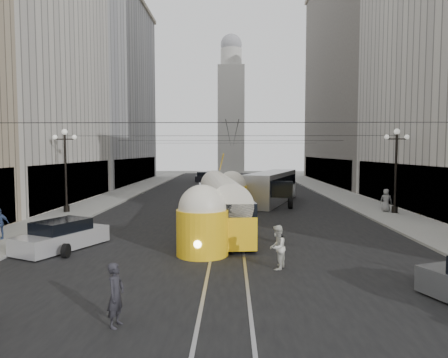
{
  "coord_description": "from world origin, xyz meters",
  "views": [
    {
      "loc": [
        0.19,
        -12.37,
        4.83
      ],
      "look_at": [
        -0.29,
        12.01,
        3.13
      ],
      "focal_mm": 32.0,
      "sensor_mm": 36.0,
      "label": 1
    }
  ],
  "objects_px": {
    "streetcar": "(221,203)",
    "sedan_silver": "(62,236)",
    "city_bus": "(272,186)",
    "pedestrian_sidewalk_right": "(386,200)",
    "pedestrian_crossing_a": "(116,295)",
    "pedestrian_crossing_b": "(277,247)"
  },
  "relations": [
    {
      "from": "pedestrian_crossing_b",
      "to": "sedan_silver",
      "type": "bearing_deg",
      "value": -84.14
    },
    {
      "from": "city_bus",
      "to": "sedan_silver",
      "type": "distance_m",
      "value": 21.66
    },
    {
      "from": "pedestrian_crossing_a",
      "to": "city_bus",
      "type": "bearing_deg",
      "value": -4.46
    },
    {
      "from": "pedestrian_sidewalk_right",
      "to": "streetcar",
      "type": "bearing_deg",
      "value": 47.32
    },
    {
      "from": "pedestrian_crossing_a",
      "to": "pedestrian_crossing_b",
      "type": "height_order",
      "value": "pedestrian_crossing_b"
    },
    {
      "from": "sedan_silver",
      "to": "pedestrian_crossing_a",
      "type": "distance_m",
      "value": 10.03
    },
    {
      "from": "streetcar",
      "to": "pedestrian_crossing_b",
      "type": "relative_size",
      "value": 8.39
    },
    {
      "from": "city_bus",
      "to": "pedestrian_sidewalk_right",
      "type": "xyz_separation_m",
      "value": [
        8.24,
        -6.18,
        -0.55
      ]
    },
    {
      "from": "pedestrian_crossing_b",
      "to": "streetcar",
      "type": "bearing_deg",
      "value": -140.56
    },
    {
      "from": "city_bus",
      "to": "pedestrian_crossing_a",
      "type": "bearing_deg",
      "value": -104.62
    },
    {
      "from": "city_bus",
      "to": "pedestrian_crossing_b",
      "type": "distance_m",
      "value": 21.13
    },
    {
      "from": "sedan_silver",
      "to": "pedestrian_sidewalk_right",
      "type": "xyz_separation_m",
      "value": [
        20.35,
        11.76,
        0.37
      ]
    },
    {
      "from": "streetcar",
      "to": "city_bus",
      "type": "xyz_separation_m",
      "value": [
        4.42,
        12.54,
        -0.05
      ]
    },
    {
      "from": "sedan_silver",
      "to": "pedestrian_sidewalk_right",
      "type": "distance_m",
      "value": 23.51
    },
    {
      "from": "streetcar",
      "to": "sedan_silver",
      "type": "bearing_deg",
      "value": -144.89
    },
    {
      "from": "streetcar",
      "to": "city_bus",
      "type": "bearing_deg",
      "value": 70.56
    },
    {
      "from": "pedestrian_crossing_a",
      "to": "sedan_silver",
      "type": "bearing_deg",
      "value": 41.31
    },
    {
      "from": "city_bus",
      "to": "pedestrian_crossing_b",
      "type": "bearing_deg",
      "value": -95.08
    },
    {
      "from": "city_bus",
      "to": "pedestrian_sidewalk_right",
      "type": "distance_m",
      "value": 10.32
    },
    {
      "from": "city_bus",
      "to": "sedan_silver",
      "type": "xyz_separation_m",
      "value": [
        -12.1,
        -17.94,
        -0.92
      ]
    },
    {
      "from": "pedestrian_crossing_a",
      "to": "pedestrian_crossing_b",
      "type": "xyz_separation_m",
      "value": [
        5.05,
        5.48,
        0.01
      ]
    },
    {
      "from": "city_bus",
      "to": "pedestrian_sidewalk_right",
      "type": "relative_size",
      "value": 6.7
    }
  ]
}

